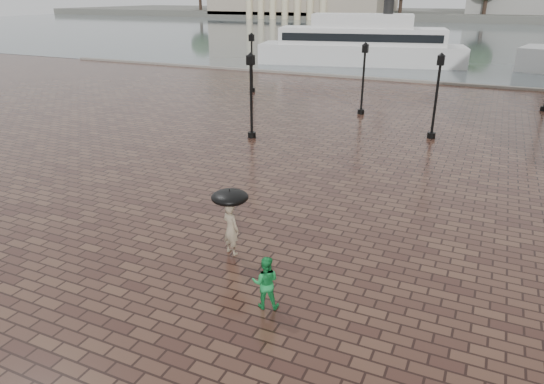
{
  "coord_description": "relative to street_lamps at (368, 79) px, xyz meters",
  "views": [
    {
      "loc": [
        5.72,
        -13.02,
        7.37
      ],
      "look_at": [
        -0.3,
        0.17,
        1.4
      ],
      "focal_mm": 32.0,
      "sensor_mm": 36.0,
      "label": 1
    }
  ],
  "objects": [
    {
      "name": "adult_pedestrian",
      "position": [
        0.8,
        -19.3,
        -1.51
      ],
      "size": [
        0.69,
        0.57,
        1.64
      ],
      "primitive_type": "imported",
      "rotation": [
        0.0,
        0.0,
        2.81
      ],
      "color": "gray",
      "rests_on": "ground"
    },
    {
      "name": "street_lamps",
      "position": [
        0.0,
        0.0,
        0.0
      ],
      "size": [
        21.44,
        14.44,
        4.4
      ],
      "color": "black",
      "rests_on": "ground"
    },
    {
      "name": "child_pedestrian",
      "position": [
        2.91,
        -21.34,
        -1.62
      ],
      "size": [
        0.83,
        0.74,
        1.41
      ],
      "primitive_type": "imported",
      "rotation": [
        0.0,
        0.0,
        3.5
      ],
      "color": "#1B9244",
      "rests_on": "ground"
    },
    {
      "name": "quay_edge",
      "position": [
        1.6,
        14.4,
        -2.33
      ],
      "size": [
        80.0,
        0.6,
        0.3
      ],
      "primitive_type": "cube",
      "color": "slate",
      "rests_on": "ground"
    },
    {
      "name": "ferry_near",
      "position": [
        -6.77,
        23.91,
        -0.15
      ],
      "size": [
        22.72,
        9.84,
        7.25
      ],
      "rotation": [
        0.0,
        0.0,
        0.21
      ],
      "color": "silver",
      "rests_on": "ground"
    },
    {
      "name": "ground",
      "position": [
        1.6,
        -17.6,
        -2.33
      ],
      "size": [
        300.0,
        300.0,
        0.0
      ],
      "primitive_type": "plane",
      "color": "#321C17",
      "rests_on": "ground"
    },
    {
      "name": "far_shore",
      "position": [
        1.6,
        142.4,
        -1.33
      ],
      "size": [
        300.0,
        60.0,
        2.0
      ],
      "primitive_type": "cube",
      "color": "#4C4C47",
      "rests_on": "ground"
    },
    {
      "name": "umbrella",
      "position": [
        0.8,
        -19.3,
        -0.47
      ],
      "size": [
        1.1,
        1.1,
        1.13
      ],
      "color": "black",
      "rests_on": "ground"
    },
    {
      "name": "harbour_water",
      "position": [
        1.6,
        74.4,
        -2.33
      ],
      "size": [
        240.0,
        240.0,
        0.0
      ],
      "primitive_type": "plane",
      "color": "#4C585C",
      "rests_on": "ground"
    }
  ]
}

